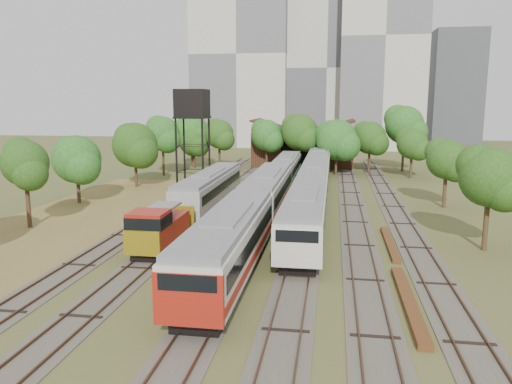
% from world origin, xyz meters
% --- Properties ---
extents(ground, '(240.00, 240.00, 0.00)m').
position_xyz_m(ground, '(0.00, 0.00, 0.00)').
color(ground, '#475123').
rests_on(ground, ground).
extents(dry_grass_patch, '(14.00, 60.00, 0.04)m').
position_xyz_m(dry_grass_patch, '(-18.00, 8.00, 0.02)').
color(dry_grass_patch, brown).
rests_on(dry_grass_patch, ground).
extents(tracks, '(24.60, 80.00, 0.19)m').
position_xyz_m(tracks, '(-0.67, 25.00, 0.04)').
color(tracks, '#4C473D').
rests_on(tracks, ground).
extents(railcar_red_set, '(3.12, 34.58, 3.86)m').
position_xyz_m(railcar_red_set, '(-2.00, 11.22, 2.04)').
color(railcar_red_set, black).
rests_on(railcar_red_set, ground).
extents(railcar_green_set, '(3.00, 52.07, 3.72)m').
position_xyz_m(railcar_green_set, '(2.00, 28.50, 1.96)').
color(railcar_green_set, black).
rests_on(railcar_green_set, ground).
extents(railcar_rear, '(2.76, 16.07, 3.40)m').
position_xyz_m(railcar_rear, '(-2.00, 38.47, 1.80)').
color(railcar_rear, black).
rests_on(railcar_rear, ground).
extents(shunter_locomotive, '(2.48, 8.10, 3.25)m').
position_xyz_m(shunter_locomotive, '(-8.00, 7.08, 1.53)').
color(shunter_locomotive, black).
rests_on(shunter_locomotive, ground).
extents(old_grey_coach, '(2.84, 18.00, 3.51)m').
position_xyz_m(old_grey_coach, '(-8.00, 21.89, 1.92)').
color(old_grey_coach, black).
rests_on(old_grey_coach, ground).
extents(water_tower, '(3.39, 3.39, 11.71)m').
position_xyz_m(water_tower, '(-11.24, 27.50, 9.87)').
color(water_tower, black).
rests_on(water_tower, ground).
extents(rail_pile_near, '(0.67, 10.08, 0.34)m').
position_xyz_m(rail_pile_near, '(8.00, -0.04, 0.17)').
color(rail_pile_near, brown).
rests_on(rail_pile_near, ground).
extents(rail_pile_far, '(0.55, 8.85, 0.29)m').
position_xyz_m(rail_pile_far, '(8.20, 11.02, 0.14)').
color(rail_pile_far, brown).
rests_on(rail_pile_far, ground).
extents(maintenance_shed, '(16.45, 11.55, 7.58)m').
position_xyz_m(maintenance_shed, '(-1.00, 57.98, 2.91)').
color(maintenance_shed, '#361B13').
rests_on(maintenance_shed, ground).
extents(tree_band_left, '(8.80, 76.51, 8.55)m').
position_xyz_m(tree_band_left, '(-20.56, 25.63, 5.27)').
color(tree_band_left, '#382616').
rests_on(tree_band_left, ground).
extents(tree_band_far, '(38.62, 11.11, 9.84)m').
position_xyz_m(tree_band_far, '(-0.58, 50.29, 5.68)').
color(tree_band_far, '#382616').
rests_on(tree_band_far, ground).
extents(tree_band_right, '(4.47, 38.48, 7.32)m').
position_xyz_m(tree_band_right, '(14.70, 27.44, 4.92)').
color(tree_band_right, '#382616').
rests_on(tree_band_right, ground).
extents(tower_left, '(22.00, 16.00, 42.00)m').
position_xyz_m(tower_left, '(-18.00, 95.00, 21.00)').
color(tower_left, beige).
rests_on(tower_left, ground).
extents(tower_centre, '(20.00, 18.00, 36.00)m').
position_xyz_m(tower_centre, '(2.00, 100.00, 18.00)').
color(tower_centre, '#B5B2A4').
rests_on(tower_centre, ground).
extents(tower_right, '(18.00, 16.00, 48.00)m').
position_xyz_m(tower_right, '(14.00, 92.00, 24.00)').
color(tower_right, beige).
rests_on(tower_right, ground).
extents(tower_far_right, '(12.00, 12.00, 28.00)m').
position_xyz_m(tower_far_right, '(34.00, 110.00, 14.00)').
color(tower_far_right, '#43474B').
rests_on(tower_far_right, ground).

